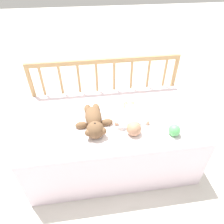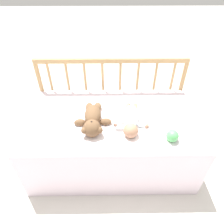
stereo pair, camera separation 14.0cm
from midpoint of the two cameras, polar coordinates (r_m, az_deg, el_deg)
ground_plane at (r=1.78m, az=-2.36°, el=-12.84°), size 12.00×12.00×0.00m
crib_mattress at (r=1.61m, az=-2.57°, el=-7.84°), size 1.25×0.70×0.46m
crib_rail at (r=1.71m, az=-4.21°, el=8.48°), size 1.25×0.04×0.74m
blanket at (r=1.42m, az=-2.50°, el=-2.48°), size 0.74×0.48×0.01m
teddy_bear at (r=1.36m, az=-8.15°, el=-2.61°), size 0.26×0.37×0.12m
baby at (r=1.39m, az=2.82°, el=-1.76°), size 0.26×0.38×0.10m
toy_ball at (r=1.34m, az=14.54°, el=-5.17°), size 0.08×0.08×0.08m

